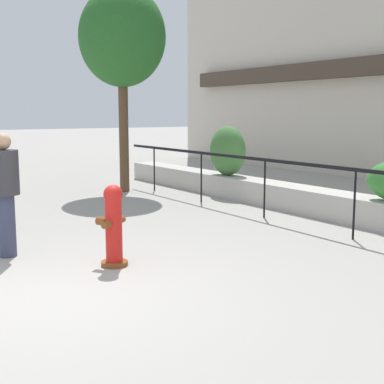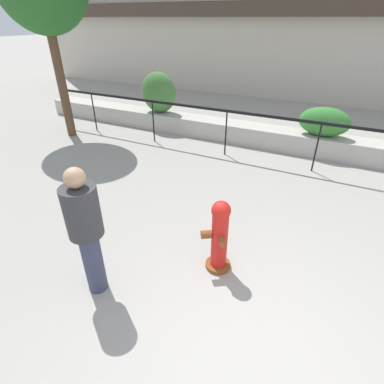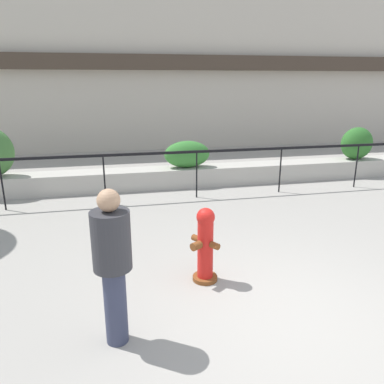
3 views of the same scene
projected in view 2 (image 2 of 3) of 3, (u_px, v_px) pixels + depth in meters
name	position (u px, v px, depth m)	size (l,w,h in m)	color
ground_plane	(245.00, 356.00, 3.12)	(120.00, 120.00, 0.00)	#9E9991
planter_wall_low	(319.00, 145.00, 7.62)	(18.00, 0.70, 0.50)	#B7B2A8
fence_railing_segment	(321.00, 128.00, 6.39)	(15.00, 0.05, 1.15)	black
hedge_bush_0	(159.00, 93.00, 9.05)	(1.12, 0.69, 1.19)	#427538
hedge_bush_1	(324.00, 122.00, 7.32)	(1.21, 0.61, 0.70)	#387F33
fire_hydrant	(219.00, 236.00, 3.97)	(0.49, 0.49, 1.08)	brown
pedestrian	(85.00, 226.00, 3.43)	(0.43, 0.43, 1.73)	#383D56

